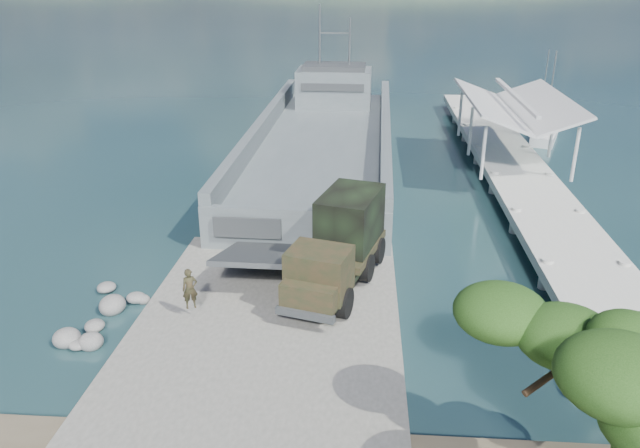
{
  "coord_description": "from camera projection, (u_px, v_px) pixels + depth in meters",
  "views": [
    {
      "loc": [
        3.46,
        -20.41,
        13.08
      ],
      "look_at": [
        1.55,
        6.0,
        1.87
      ],
      "focal_mm": 35.0,
      "sensor_mm": 36.0,
      "label": 1
    }
  ],
  "objects": [
    {
      "name": "shoreline_rocks",
      "position": [
        117.0,
        315.0,
        24.95
      ],
      "size": [
        3.2,
        5.6,
        0.9
      ],
      "primitive_type": null,
      "color": "#5E5E5C",
      "rests_on": "ground"
    },
    {
      "name": "military_truck",
      "position": [
        340.0,
        243.0,
        25.87
      ],
      "size": [
        4.22,
        7.9,
        3.52
      ],
      "rotation": [
        0.0,
        0.0,
        -0.27
      ],
      "color": "black",
      "rests_on": "boat_ramp"
    },
    {
      "name": "sailboat_far",
      "position": [
        540.0,
        113.0,
        56.52
      ],
      "size": [
        2.69,
        5.21,
        6.09
      ],
      "rotation": [
        0.0,
        0.0,
        -0.26
      ],
      "color": "#BEBEBE",
      "rests_on": "ground"
    },
    {
      "name": "boat_ramp",
      "position": [
        265.0,
        336.0,
        23.06
      ],
      "size": [
        10.0,
        18.0,
        0.5
      ],
      "primitive_type": "cube",
      "color": "#66665D",
      "rests_on": "ground"
    },
    {
      "name": "soldier",
      "position": [
        191.0,
        298.0,
        23.59
      ],
      "size": [
        0.69,
        0.58,
        1.6
      ],
      "primitive_type": "imported",
      "rotation": [
        0.0,
        0.0,
        0.41
      ],
      "color": "black",
      "rests_on": "boat_ramp"
    },
    {
      "name": "sailboat_near",
      "position": [
        545.0,
        135.0,
        49.19
      ],
      "size": [
        3.54,
        6.01,
        7.04
      ],
      "rotation": [
        0.0,
        0.0,
        -0.35
      ],
      "color": "#BEBEBE",
      "rests_on": "ground"
    },
    {
      "name": "landing_craft",
      "position": [
        323.0,
        150.0,
        43.51
      ],
      "size": [
        9.84,
        36.25,
        10.71
      ],
      "rotation": [
        0.0,
        0.0,
        -0.02
      ],
      "color": "#4E595C",
      "rests_on": "ground"
    },
    {
      "name": "pier",
      "position": [
        513.0,
        155.0,
        39.83
      ],
      "size": [
        6.4,
        44.0,
        6.1
      ],
      "color": "#B9B7AE",
      "rests_on": "ground"
    },
    {
      "name": "ground",
      "position": [
        269.0,
        328.0,
        24.08
      ],
      "size": [
        1400.0,
        1400.0,
        0.0
      ],
      "primitive_type": "plane",
      "color": "#1B3D41",
      "rests_on": "ground"
    },
    {
      "name": "overhang_tree",
      "position": [
        633.0,
        370.0,
        13.78
      ],
      "size": [
        6.5,
        5.98,
        5.9
      ],
      "color": "black",
      "rests_on": "ground"
    }
  ]
}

